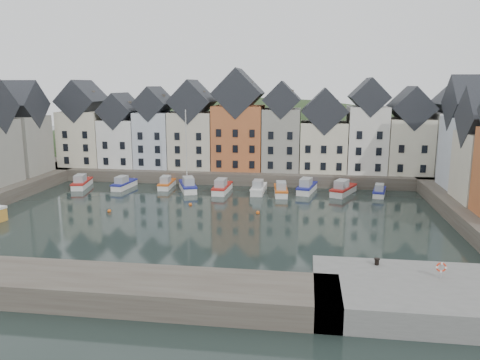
% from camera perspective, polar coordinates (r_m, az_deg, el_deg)
% --- Properties ---
extents(ground, '(260.00, 260.00, 0.00)m').
position_cam_1_polar(ground, '(58.76, -4.17, -5.22)').
color(ground, black).
rests_on(ground, ground).
extents(far_quay, '(90.00, 16.00, 2.00)m').
position_cam_1_polar(far_quay, '(87.28, -0.02, 1.03)').
color(far_quay, '#453C35').
rests_on(far_quay, ground).
extents(near_quay, '(18.00, 10.00, 2.00)m').
position_cam_1_polar(near_quay, '(39.66, 22.38, -13.02)').
color(near_quay, '#60605E').
rests_on(near_quay, ground).
extents(near_wall, '(50.00, 6.00, 2.00)m').
position_cam_1_polar(near_wall, '(42.76, -24.31, -11.37)').
color(near_wall, '#453C35').
rests_on(near_wall, ground).
extents(hillside, '(153.60, 70.40, 64.00)m').
position_cam_1_polar(hillside, '(116.94, 1.80, -5.82)').
color(hillside, '#24381C').
rests_on(hillside, ground).
extents(far_terrace, '(72.37, 8.16, 17.78)m').
position_cam_1_polar(far_terrace, '(83.82, 1.97, 6.03)').
color(far_terrace, beige).
rests_on(far_terrace, far_quay).
extents(left_terrace, '(7.65, 17.00, 15.69)m').
position_cam_1_polar(left_terrace, '(84.06, -26.97, 4.80)').
color(left_terrace, gray).
rests_on(left_terrace, left_quay).
extents(mooring_buoys, '(20.50, 5.50, 0.50)m').
position_cam_1_polar(mooring_buoys, '(64.62, -6.65, -3.57)').
color(mooring_buoys, '#C75517').
rests_on(mooring_buoys, ground).
extents(boat_a, '(3.28, 6.85, 2.52)m').
position_cam_1_polar(boat_a, '(82.72, -18.73, -0.35)').
color(boat_a, silver).
rests_on(boat_a, ground).
extents(boat_b, '(2.47, 6.32, 2.37)m').
position_cam_1_polar(boat_b, '(80.14, -13.98, -0.48)').
color(boat_b, silver).
rests_on(boat_b, ground).
extents(boat_c, '(2.22, 6.12, 2.31)m').
position_cam_1_polar(boat_c, '(79.06, -8.93, -0.45)').
color(boat_c, silver).
rests_on(boat_c, ground).
extents(boat_d, '(4.60, 7.24, 13.26)m').
position_cam_1_polar(boat_d, '(76.31, -6.38, -0.68)').
color(boat_d, silver).
rests_on(boat_d, ground).
extents(boat_e, '(2.40, 6.79, 2.57)m').
position_cam_1_polar(boat_e, '(74.80, -2.21, -0.94)').
color(boat_e, silver).
rests_on(boat_e, ground).
extents(boat_f, '(2.17, 6.35, 2.41)m').
position_cam_1_polar(boat_f, '(74.44, 2.28, -1.04)').
color(boat_f, silver).
rests_on(boat_f, ground).
extents(boat_g, '(2.59, 6.51, 2.44)m').
position_cam_1_polar(boat_g, '(73.40, 5.00, -1.25)').
color(boat_g, silver).
rests_on(boat_g, ground).
extents(boat_h, '(3.54, 7.18, 2.64)m').
position_cam_1_polar(boat_h, '(75.63, 8.15, -0.89)').
color(boat_h, silver).
rests_on(boat_h, ground).
extents(boat_i, '(4.75, 7.21, 2.66)m').
position_cam_1_polar(boat_i, '(75.13, 12.45, -1.13)').
color(boat_i, silver).
rests_on(boat_i, ground).
extents(boat_j, '(2.81, 5.76, 2.12)m').
position_cam_1_polar(boat_j, '(75.82, 16.62, -1.35)').
color(boat_j, silver).
rests_on(boat_j, ground).
extents(mooring_bollard, '(0.48, 0.48, 0.56)m').
position_cam_1_polar(mooring_bollard, '(41.60, 16.34, -9.49)').
color(mooring_bollard, black).
rests_on(mooring_bollard, near_quay).
extents(life_ring_post, '(0.80, 0.17, 1.30)m').
position_cam_1_polar(life_ring_post, '(40.40, 23.31, -9.78)').
color(life_ring_post, gray).
rests_on(life_ring_post, near_quay).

